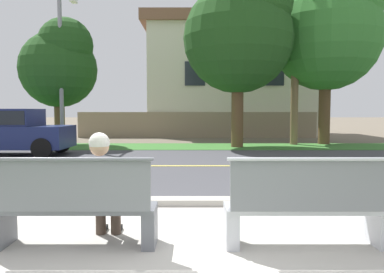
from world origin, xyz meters
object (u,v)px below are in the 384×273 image
object	(u,v)px
bench_left	(72,207)
shade_tree_left	(240,30)
shade_tree_far_left	(59,64)
car_navy_near	(1,130)
seated_person_white	(101,184)
shade_tree_centre	(329,28)
bench_right	(306,207)
streetlamp	(61,53)

from	to	relation	value
bench_left	shade_tree_left	xyz separation A→B (m)	(3.24, 11.13, 4.21)
shade_tree_far_left	car_navy_near	bearing A→B (deg)	-99.82
bench_left	seated_person_white	xyz separation A→B (m)	(0.27, 0.17, 0.22)
seated_person_white	shade_tree_far_left	size ratio (longest dim) A/B	0.23
shade_tree_far_left	shade_tree_left	bearing A→B (deg)	-7.52
bench_left	shade_tree_centre	world-z (taller)	shade_tree_centre
bench_right	shade_tree_centre	size ratio (longest dim) A/B	0.23
bench_right	streetlamp	distance (m)	13.37
seated_person_white	shade_tree_centre	xyz separation A→B (m)	(6.98, 12.34, 4.38)
seated_person_white	car_navy_near	world-z (taller)	car_navy_near
car_navy_near	streetlamp	distance (m)	4.20
car_navy_near	streetlamp	xyz separation A→B (m)	(1.05, 2.84, 2.92)
car_navy_near	shade_tree_far_left	size ratio (longest dim) A/B	0.80
shade_tree_left	shade_tree_centre	bearing A→B (deg)	18.93
shade_tree_left	shade_tree_centre	size ratio (longest dim) A/B	0.92
bench_left	streetlamp	world-z (taller)	streetlamp
car_navy_near	shade_tree_left	xyz separation A→B (m)	(8.20, 2.72, 3.81)
bench_left	shade_tree_far_left	world-z (taller)	shade_tree_far_left
shade_tree_centre	bench_left	bearing A→B (deg)	-120.08
bench_right	shade_tree_left	world-z (taller)	shade_tree_left
streetlamp	shade_tree_left	size ratio (longest dim) A/B	0.91
seated_person_white	shade_tree_left	world-z (taller)	shade_tree_left
shade_tree_far_left	streetlamp	bearing A→B (deg)	-65.50
shade_tree_far_left	shade_tree_centre	xyz separation A→B (m)	(11.57, 0.38, 1.59)
car_navy_near	streetlamp	world-z (taller)	streetlamp
shade_tree_far_left	shade_tree_centre	world-z (taller)	shade_tree_centre
bench_right	shade_tree_far_left	distance (m)	14.24
shade_tree_left	seated_person_white	bearing A→B (deg)	-105.15
shade_tree_far_left	bench_right	bearing A→B (deg)	-60.63
bench_left	shade_tree_far_left	xyz separation A→B (m)	(-4.32, 12.13, 3.02)
seated_person_white	streetlamp	world-z (taller)	streetlamp
seated_person_white	car_navy_near	xyz separation A→B (m)	(-5.23, 8.24, 0.18)
seated_person_white	shade_tree_centre	distance (m)	14.84
bench_left	seated_person_white	bearing A→B (deg)	32.45
seated_person_white	streetlamp	bearing A→B (deg)	110.70
shade_tree_left	car_navy_near	bearing A→B (deg)	-161.62
shade_tree_far_left	shade_tree_left	distance (m)	7.72
bench_right	streetlamp	world-z (taller)	streetlamp
car_navy_near	shade_tree_left	world-z (taller)	shade_tree_left
car_navy_near	shade_tree_far_left	distance (m)	4.60
streetlamp	bench_left	bearing A→B (deg)	-70.79
car_navy_near	bench_left	bearing A→B (deg)	-59.43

